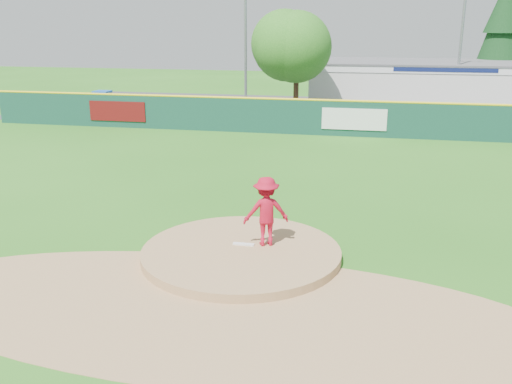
% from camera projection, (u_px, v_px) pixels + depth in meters
% --- Properties ---
extents(ground, '(120.00, 120.00, 0.00)m').
position_uv_depth(ground, '(241.00, 257.00, 15.78)').
color(ground, '#286B19').
rests_on(ground, ground).
extents(pitchers_mound, '(5.50, 5.50, 0.50)m').
position_uv_depth(pitchers_mound, '(241.00, 257.00, 15.78)').
color(pitchers_mound, '#9E774C').
rests_on(pitchers_mound, ground).
extents(pitching_rubber, '(0.60, 0.15, 0.04)m').
position_uv_depth(pitching_rubber, '(244.00, 244.00, 15.98)').
color(pitching_rubber, white).
rests_on(pitching_rubber, pitchers_mound).
extents(infield_dirt_arc, '(15.40, 15.40, 0.01)m').
position_uv_depth(infield_dirt_arc, '(211.00, 308.00, 12.97)').
color(infield_dirt_arc, '#9E774C').
rests_on(infield_dirt_arc, ground).
extents(parking_lot, '(44.00, 16.00, 0.02)m').
position_uv_depth(parking_lot, '(327.00, 111.00, 41.08)').
color(parking_lot, '#38383A').
rests_on(parking_lot, ground).
extents(pitcher, '(1.44, 1.12, 1.96)m').
position_uv_depth(pitcher, '(266.00, 211.00, 15.76)').
color(pitcher, '#AD0E27').
rests_on(pitcher, pitchers_mound).
extents(van, '(5.23, 2.95, 1.38)m').
position_uv_depth(van, '(336.00, 114.00, 35.52)').
color(van, silver).
rests_on(van, parking_lot).
extents(pool_building_grp, '(15.20, 8.20, 3.31)m').
position_uv_depth(pool_building_grp, '(411.00, 83.00, 44.11)').
color(pool_building_grp, silver).
rests_on(pool_building_grp, ground).
extents(fence_banners, '(17.84, 0.04, 1.20)m').
position_uv_depth(fence_banners, '(231.00, 115.00, 33.24)').
color(fence_banners, '#600D0E').
rests_on(fence_banners, ground).
extents(playground_slide, '(1.05, 2.96, 1.63)m').
position_uv_depth(playground_slide, '(102.00, 103.00, 39.57)').
color(playground_slide, blue).
rests_on(playground_slide, ground).
extents(outfield_fence, '(40.00, 0.14, 2.07)m').
position_uv_depth(outfield_fence, '(314.00, 116.00, 32.34)').
color(outfield_fence, '#133E32').
rests_on(outfield_fence, ground).
extents(deciduous_tree, '(5.60, 5.60, 7.36)m').
position_uv_depth(deciduous_tree, '(297.00, 47.00, 38.29)').
color(deciduous_tree, '#382314').
rests_on(deciduous_tree, ground).
extents(conifer_tree, '(4.40, 4.40, 9.50)m').
position_uv_depth(conifer_tree, '(503.00, 30.00, 45.37)').
color(conifer_tree, '#382314').
rests_on(conifer_tree, ground).
extents(light_pole_left, '(1.75, 0.25, 11.00)m').
position_uv_depth(light_pole_left, '(245.00, 24.00, 40.52)').
color(light_pole_left, gray).
rests_on(light_pole_left, ground).
extents(light_pole_right, '(1.75, 0.25, 10.00)m').
position_uv_depth(light_pole_right, '(462.00, 32.00, 39.60)').
color(light_pole_right, gray).
rests_on(light_pole_right, ground).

